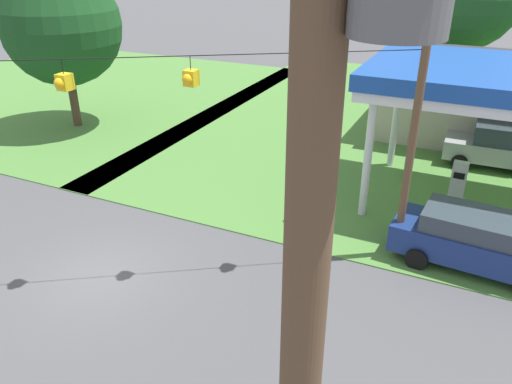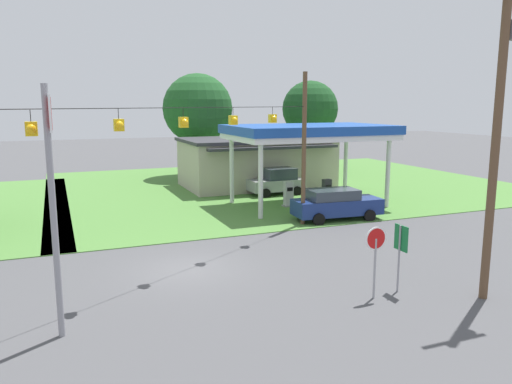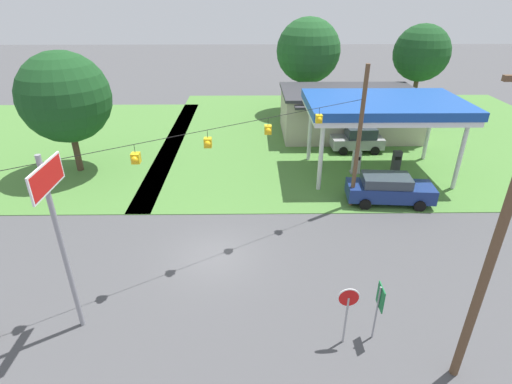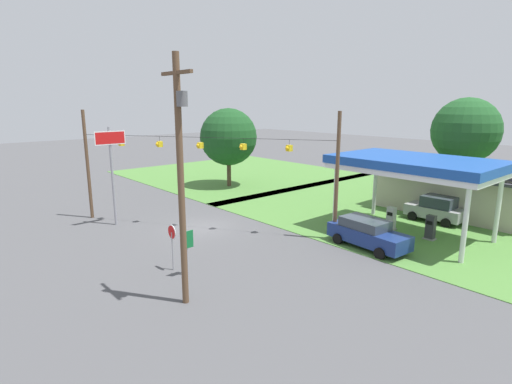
# 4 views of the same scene
# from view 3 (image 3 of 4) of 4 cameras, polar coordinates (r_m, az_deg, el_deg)

# --- Properties ---
(ground_plane) EXTENTS (160.00, 160.00, 0.00)m
(ground_plane) POSITION_cam_3_polar(r_m,az_deg,el_deg) (19.77, -5.94, -9.08)
(ground_plane) COLOR #4C4C4F
(grass_verge_station_corner) EXTENTS (36.00, 28.00, 0.04)m
(grass_verge_station_corner) POSITION_cam_3_polar(r_m,az_deg,el_deg) (37.34, 16.09, 8.03)
(grass_verge_station_corner) COLOR #4C7F38
(grass_verge_station_corner) RESTS_ON ground
(grass_verge_opposite_corner) EXTENTS (24.00, 24.00, 0.04)m
(grass_verge_opposite_corner) POSITION_cam_3_polar(r_m,az_deg,el_deg) (38.31, -28.60, 6.20)
(grass_verge_opposite_corner) COLOR #4C7F38
(grass_verge_opposite_corner) RESTS_ON ground
(gas_station_canopy) EXTENTS (10.13, 6.37, 5.21)m
(gas_station_canopy) POSITION_cam_3_polar(r_m,az_deg,el_deg) (27.76, 17.88, 11.46)
(gas_station_canopy) COLOR silver
(gas_station_canopy) RESTS_ON ground
(gas_station_store) EXTENTS (11.61, 7.37, 3.87)m
(gas_station_store) POSITION_cam_3_polar(r_m,az_deg,el_deg) (36.19, 13.07, 11.00)
(gas_station_store) COLOR #B2A893
(gas_station_store) RESTS_ON ground
(fuel_pump_near) EXTENTS (0.71, 0.56, 1.64)m
(fuel_pump_near) POSITION_cam_3_polar(r_m,az_deg,el_deg) (28.61, 14.11, 4.05)
(fuel_pump_near) COLOR gray
(fuel_pump_near) RESTS_ON ground
(fuel_pump_far) EXTENTS (0.71, 0.56, 1.64)m
(fuel_pump_far) POSITION_cam_3_polar(r_m,az_deg,el_deg) (29.45, 19.39, 3.97)
(fuel_pump_far) COLOR gray
(fuel_pump_far) RESTS_ON ground
(car_at_pumps_front) EXTENTS (5.17, 2.40, 1.79)m
(car_at_pumps_front) POSITION_cam_3_polar(r_m,az_deg,el_deg) (25.08, 18.44, 0.43)
(car_at_pumps_front) COLOR navy
(car_at_pumps_front) RESTS_ON ground
(car_at_pumps_rear) EXTENTS (4.05, 2.18, 1.96)m
(car_at_pumps_rear) POSITION_cam_3_polar(r_m,az_deg,el_deg) (32.71, 14.35, 7.36)
(car_at_pumps_rear) COLOR #9E9EA3
(car_at_pumps_rear) RESTS_ON ground
(stop_sign_roadside) EXTENTS (0.80, 0.08, 2.50)m
(stop_sign_roadside) POSITION_cam_3_polar(r_m,az_deg,el_deg) (14.80, 12.99, -15.33)
(stop_sign_roadside) COLOR #99999E
(stop_sign_roadside) RESTS_ON ground
(stop_sign_overhead) EXTENTS (0.22, 2.16, 7.07)m
(stop_sign_overhead) POSITION_cam_3_polar(r_m,az_deg,el_deg) (14.84, -26.78, -2.87)
(stop_sign_overhead) COLOR gray
(stop_sign_overhead) RESTS_ON ground
(route_sign) EXTENTS (0.10, 0.70, 2.40)m
(route_sign) POSITION_cam_3_polar(r_m,az_deg,el_deg) (15.31, 17.19, -14.81)
(route_sign) COLOR gray
(route_sign) RESTS_ON ground
(utility_pole_main) EXTENTS (2.20, 0.44, 10.62)m
(utility_pole_main) POSITION_cam_3_polar(r_m,az_deg,el_deg) (12.81, 31.93, -3.94)
(utility_pole_main) COLOR brown
(utility_pole_main) RESTS_ON ground
(signal_span_gantry) EXTENTS (15.79, 10.24, 8.20)m
(signal_span_gantry) POSITION_cam_3_polar(r_m,az_deg,el_deg) (17.46, -6.66, 3.03)
(signal_span_gantry) COLOR brown
(signal_span_gantry) RESTS_ON ground
(tree_behind_station) EXTENTS (6.21, 6.21, 9.22)m
(tree_behind_station) POSITION_cam_3_polar(r_m,az_deg,el_deg) (41.52, 7.48, 19.37)
(tree_behind_station) COLOR #4C3828
(tree_behind_station) RESTS_ON ground
(tree_west_verge) EXTENTS (5.92, 5.92, 8.19)m
(tree_west_verge) POSITION_cam_3_polar(r_m,az_deg,el_deg) (29.61, -25.64, 12.08)
(tree_west_verge) COLOR #4C3828
(tree_west_verge) RESTS_ON ground
(tree_far_back) EXTENTS (5.26, 5.26, 8.70)m
(tree_far_back) POSITION_cam_3_polar(r_m,az_deg,el_deg) (43.00, 22.56, 17.84)
(tree_far_back) COLOR #4C3828
(tree_far_back) RESTS_ON ground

